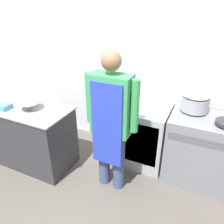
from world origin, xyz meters
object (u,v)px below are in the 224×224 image
Objects in this scene: stove at (202,149)px; person_cook at (111,118)px; plastic_tub at (5,107)px; mixing_bowl at (29,106)px; stock_pot at (195,101)px; fridge_unit at (143,135)px.

person_cook reaches higher than stove.
stove is at bearing 31.37° from person_cook.
stove is 6.30× the size of plastic_tub.
stove is 2.30m from mixing_bowl.
mixing_bowl is 2.10m from stock_pot.
plastic_tub is 2.43m from stock_pot.
stove is at bearing -29.75° from stock_pot.
stove is 2.78× the size of stock_pot.
mixing_bowl reaches higher than stove.
fridge_unit is 5.85× the size of plastic_tub.
plastic_tub is (-0.30, -0.14, -0.02)m from mixing_bowl.
stove is at bearing -2.52° from fridge_unit.
plastic_tub is at bearing -172.37° from person_cook.
plastic_tub reaches higher than stove.
stove reaches higher than fridge_unit.
mixing_bowl is 2.00× the size of plastic_tub.
stove is 1.28m from person_cook.
mixing_bowl reaches higher than plastic_tub.
mixing_bowl is (-1.34, -0.70, 0.50)m from fridge_unit.
fridge_unit is at bearing 27.11° from plastic_tub.
stock_pot is at bearing 41.94° from person_cook.
mixing_bowl is at bearing -177.13° from person_cook.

